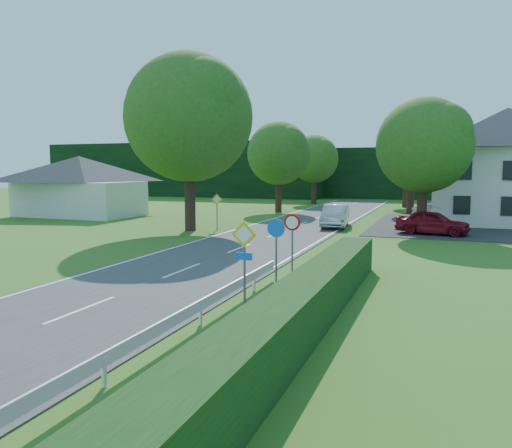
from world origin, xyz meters
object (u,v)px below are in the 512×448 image
at_px(parked_car_silver_a, 444,213).
at_px(motorcycle, 324,217).
at_px(moving_car, 335,216).
at_px(parasol, 426,217).
at_px(streetlight, 418,163).
at_px(parked_car_red, 433,222).

bearing_deg(parked_car_silver_a, motorcycle, 126.02).
bearing_deg(moving_car, motorcycle, 124.73).
bearing_deg(moving_car, parasol, -2.70).
bearing_deg(motorcycle, parked_car_silver_a, 25.76).
height_order(parked_car_silver_a, parasol, parasol).
height_order(moving_car, motorcycle, moving_car).
distance_m(streetlight, parked_car_silver_a, 6.41).
bearing_deg(motorcycle, parked_car_red, -25.39).
xyz_separation_m(parked_car_red, parked_car_silver_a, (0.70, 7.65, 0.01)).
relative_size(streetlight, moving_car, 1.69).
bearing_deg(parked_car_red, moving_car, 82.51).
distance_m(motorcycle, parasol, 7.17).
height_order(motorcycle, parasol, parasol).
bearing_deg(parasol, motorcycle, 172.79).
xyz_separation_m(streetlight, parasol, (0.68, -0.50, -3.54)).
distance_m(streetlight, parasol, 3.64).
bearing_deg(streetlight, motorcycle, 176.45).
relative_size(motorcycle, parked_car_silver_a, 0.44).
bearing_deg(motorcycle, moving_car, -52.36).
xyz_separation_m(streetlight, moving_car, (-5.36, -0.84, -3.64)).
bearing_deg(parked_car_silver_a, moving_car, 135.97).
bearing_deg(motorcycle, streetlight, -6.54).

